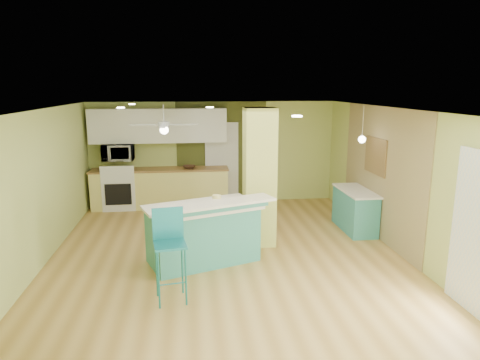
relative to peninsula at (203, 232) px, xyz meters
name	(u,v)px	position (x,y,z in m)	size (l,w,h in m)	color
floor	(227,255)	(0.40, 0.24, -0.52)	(6.00, 7.00, 0.01)	#A57B39
ceiling	(225,109)	(0.40, 0.24, 1.99)	(6.00, 7.00, 0.01)	white
wall_back	(213,153)	(0.40, 3.74, 0.74)	(6.00, 0.01, 2.50)	#B9C76B
wall_front	(261,274)	(0.40, -3.27, 0.74)	(6.00, 0.01, 2.50)	#B9C76B
wall_left	(38,190)	(-2.60, 0.24, 0.74)	(0.01, 7.00, 2.50)	#B9C76B
wall_right	(396,180)	(3.41, 0.24, 0.74)	(0.01, 7.00, 2.50)	#B9C76B
wood_panel	(380,173)	(3.39, 0.84, 0.74)	(0.02, 3.40, 2.50)	olive
olive_accent	(222,153)	(0.60, 3.73, 0.74)	(2.20, 0.02, 2.50)	#44491D
interior_door	(222,163)	(0.60, 3.70, 0.49)	(0.82, 0.05, 2.00)	silver
french_door	(480,235)	(3.37, -2.06, 0.54)	(0.04, 1.08, 2.10)	white
column	(259,177)	(1.05, 0.74, 0.74)	(0.55, 0.55, 2.50)	#C1C75C
kitchen_run	(161,188)	(-0.90, 3.44, -0.04)	(3.25, 0.63, 0.94)	#EDE37C
stove	(120,189)	(-1.85, 3.43, -0.05)	(0.76, 0.66, 1.08)	white
upper_cabinets	(159,126)	(-0.90, 3.56, 1.44)	(3.20, 0.34, 0.80)	white
microwave	(118,152)	(-1.85, 3.44, 0.84)	(0.70, 0.48, 0.39)	silver
ceiling_fan	(164,125)	(-0.70, 2.24, 1.57)	(1.41, 1.41, 0.61)	silver
pendant_lamp	(362,139)	(3.05, 0.99, 1.37)	(0.14, 0.14, 0.69)	white
wall_decor	(376,156)	(3.37, 1.04, 1.04)	(0.03, 0.90, 0.70)	brown
peninsula	(203,232)	(0.00, 0.00, 0.00)	(2.20, 1.69, 1.11)	teal
bar_stool	(169,240)	(-0.50, -1.21, 0.34)	(0.47, 0.47, 1.27)	#1C7781
side_counter	(355,210)	(3.10, 1.25, -0.09)	(0.55, 1.29, 0.83)	teal
fruit_bowl	(189,167)	(-0.21, 3.35, 0.47)	(0.31, 0.31, 0.08)	#3C2518
canister	(217,201)	(0.22, -0.07, 0.55)	(0.14, 0.14, 0.19)	yellow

